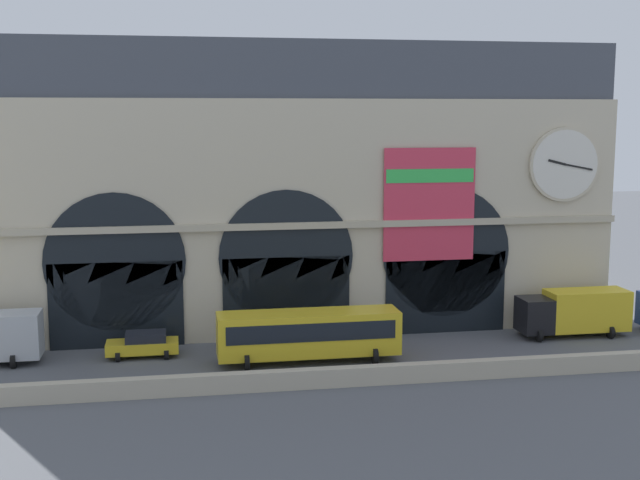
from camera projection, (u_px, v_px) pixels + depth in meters
name	position (u px, v px, depth m)	size (l,w,h in m)	color
ground_plane	(298.00, 361.00, 50.87)	(200.00, 200.00, 0.00)	#54565B
quay_parapet_wall	(312.00, 378.00, 45.80)	(90.00, 0.70, 1.06)	#B2A891
station_building	(281.00, 192.00, 57.02)	(46.09, 5.99, 19.71)	beige
car_midwest	(143.00, 344.00, 51.59)	(4.40, 2.22, 1.55)	gold
bus_center	(309.00, 333.00, 50.37)	(11.00, 3.25, 3.10)	gold
box_truck_east	(574.00, 311.00, 56.34)	(7.50, 2.91, 3.12)	black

